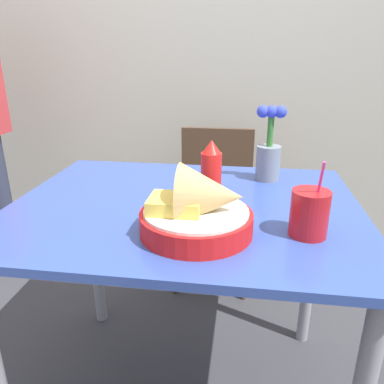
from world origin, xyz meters
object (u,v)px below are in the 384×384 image
object	(u,v)px
ketchup_bottle	(211,169)
drink_cup	(309,215)
chair_far_window	(215,191)
food_basket	(201,210)
flower_vase	(269,152)

from	to	relation	value
ketchup_bottle	drink_cup	distance (m)	0.37
chair_far_window	food_basket	size ratio (longest dim) A/B	2.84
chair_far_window	flower_vase	world-z (taller)	flower_vase
food_basket	drink_cup	xyz separation A→B (m)	(0.27, 0.03, -0.01)
food_basket	ketchup_bottle	world-z (taller)	food_basket
chair_far_window	food_basket	bearing A→B (deg)	-87.48
ketchup_bottle	flower_vase	bearing A→B (deg)	44.79
drink_cup	flower_vase	distance (m)	0.44
chair_far_window	drink_cup	bearing A→B (deg)	-73.15
chair_far_window	flower_vase	xyz separation A→B (m)	(0.24, -0.62, 0.39)
chair_far_window	food_basket	xyz separation A→B (m)	(0.05, -1.08, 0.35)
drink_cup	flower_vase	world-z (taller)	flower_vase
food_basket	drink_cup	size ratio (longest dim) A/B	1.43
chair_far_window	ketchup_bottle	size ratio (longest dim) A/B	4.52
food_basket	ketchup_bottle	distance (m)	0.28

